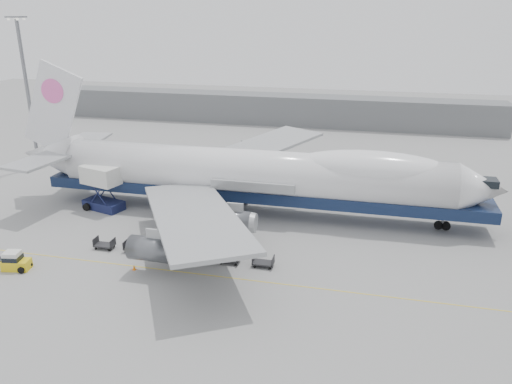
# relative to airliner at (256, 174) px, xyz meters

# --- Properties ---
(ground) EXTENTS (260.00, 260.00, 0.00)m
(ground) POSITION_rel_airliner_xyz_m (-0.64, -12.00, -5.62)
(ground) COLOR gray
(ground) RESTS_ON ground
(apron_line) EXTENTS (60.00, 0.15, 0.01)m
(apron_line) POSITION_rel_airliner_xyz_m (-0.64, -18.00, -5.62)
(apron_line) COLOR gold
(apron_line) RESTS_ON ground
(hangar) EXTENTS (110.00, 8.00, 7.00)m
(hangar) POSITION_rel_airliner_xyz_m (-10.64, 58.00, -2.12)
(hangar) COLOR slate
(hangar) RESTS_ON ground
(floodlight_mast) EXTENTS (2.40, 2.40, 25.43)m
(floodlight_mast) POSITION_rel_airliner_xyz_m (-42.64, 12.00, 8.64)
(floodlight_mast) COLOR slate
(floodlight_mast) RESTS_ON ground
(airliner) EXTENTS (67.00, 55.30, 19.98)m
(airliner) POSITION_rel_airliner_xyz_m (0.00, 0.00, 0.00)
(airliner) COLOR white
(airliner) RESTS_ON ground
(catering_truck) EXTENTS (6.24, 5.01, 6.25)m
(catering_truck) POSITION_rel_airliner_xyz_m (-21.13, -3.48, -2.16)
(catering_truck) COLOR #181E48
(catering_truck) RESTS_ON ground
(baggage_tug) EXTENTS (3.04, 1.96, 2.07)m
(baggage_tug) POSITION_rel_airliner_xyz_m (-21.52, -21.51, -4.71)
(baggage_tug) COLOR yellow
(baggage_tug) RESTS_ON ground
(traffic_cone) EXTENTS (0.39, 0.39, 0.57)m
(traffic_cone) POSITION_rel_airliner_xyz_m (-9.06, -18.70, -5.35)
(traffic_cone) COLOR orange
(traffic_cone) RESTS_ON ground
(dolly_0) EXTENTS (2.30, 1.35, 1.30)m
(dolly_0) POSITION_rel_airliner_xyz_m (-14.72, -14.79, -5.09)
(dolly_0) COLOR #2D2D30
(dolly_0) RESTS_ON ground
(dolly_1) EXTENTS (2.30, 1.35, 1.30)m
(dolly_1) POSITION_rel_airliner_xyz_m (-10.91, -14.79, -5.09)
(dolly_1) COLOR #2D2D30
(dolly_1) RESTS_ON ground
(dolly_2) EXTENTS (2.30, 1.35, 1.30)m
(dolly_2) POSITION_rel_airliner_xyz_m (-7.11, -14.79, -5.09)
(dolly_2) COLOR #2D2D30
(dolly_2) RESTS_ON ground
(dolly_3) EXTENTS (2.30, 1.35, 1.30)m
(dolly_3) POSITION_rel_airliner_xyz_m (-3.30, -14.79, -5.09)
(dolly_3) COLOR #2D2D30
(dolly_3) RESTS_ON ground
(dolly_4) EXTENTS (2.30, 1.35, 1.30)m
(dolly_4) POSITION_rel_airliner_xyz_m (0.51, -14.79, -5.09)
(dolly_4) COLOR #2D2D30
(dolly_4) RESTS_ON ground
(dolly_5) EXTENTS (2.30, 1.35, 1.30)m
(dolly_5) POSITION_rel_airliner_xyz_m (4.31, -14.79, -5.09)
(dolly_5) COLOR #2D2D30
(dolly_5) RESTS_ON ground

